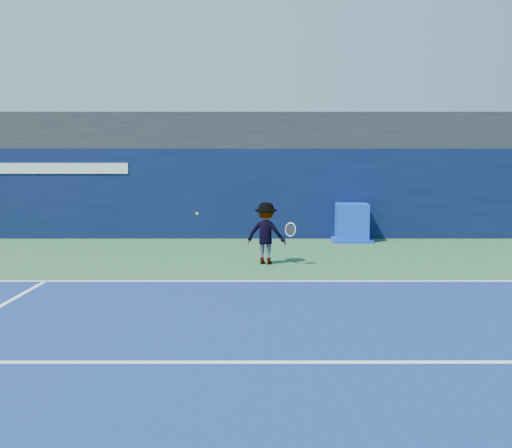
% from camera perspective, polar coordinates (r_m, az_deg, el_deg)
% --- Properties ---
extents(ground, '(80.00, 80.00, 0.00)m').
position_cam_1_polar(ground, '(9.29, 3.26, -9.53)').
color(ground, '#2A5D34').
rests_on(ground, ground).
extents(baseline, '(24.00, 0.10, 0.01)m').
position_cam_1_polar(baseline, '(12.20, 2.45, -5.72)').
color(baseline, white).
rests_on(baseline, ground).
extents(service_line, '(24.00, 0.10, 0.01)m').
position_cam_1_polar(service_line, '(7.38, 4.18, -13.62)').
color(service_line, white).
rests_on(service_line, ground).
extents(stadium_band, '(36.00, 3.00, 1.20)m').
position_cam_1_polar(stadium_band, '(20.47, 1.45, 9.12)').
color(stadium_band, black).
rests_on(stadium_band, back_wall_assembly).
extents(back_wall_assembly, '(36.00, 1.03, 3.00)m').
position_cam_1_polar(back_wall_assembly, '(19.46, 1.50, 3.10)').
color(back_wall_assembly, '#091336').
rests_on(back_wall_assembly, ground).
extents(equipment_cart, '(1.35, 1.35, 1.22)m').
position_cam_1_polar(equipment_cart, '(18.74, 9.55, 0.01)').
color(equipment_cart, '#0D34BE').
rests_on(equipment_cart, ground).
extents(tennis_player, '(1.29, 0.82, 1.54)m').
position_cam_1_polar(tennis_player, '(14.22, 1.02, -0.93)').
color(tennis_player, white).
rests_on(tennis_player, ground).
extents(tennis_ball, '(0.07, 0.07, 0.07)m').
position_cam_1_polar(tennis_ball, '(14.36, -5.91, 1.05)').
color(tennis_ball, '#CCF01A').
rests_on(tennis_ball, ground).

